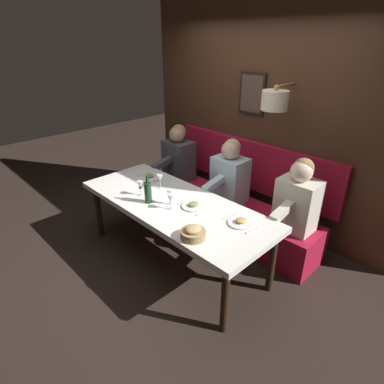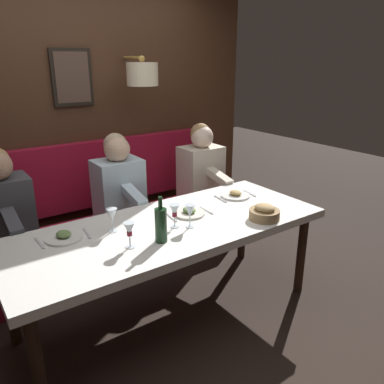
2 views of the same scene
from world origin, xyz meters
TOP-DOWN VIEW (x-y plane):
  - ground_plane at (0.00, 0.00)m, footprint 12.00×12.00m
  - dining_table at (0.00, 0.00)m, footprint 0.90×2.25m
  - banquette_bench at (0.89, 0.00)m, footprint 0.52×2.45m
  - back_wall_panel at (1.46, -0.00)m, footprint 0.59×3.65m
  - diner_nearest at (0.88, -0.93)m, footprint 0.60×0.40m
  - diner_near at (0.88, -0.03)m, footprint 0.60×0.40m
  - diner_middle at (0.88, 0.90)m, footprint 0.60×0.40m
  - place_setting_0 at (0.17, -0.76)m, footprint 0.24×0.33m
  - place_setting_1 at (0.08, -0.22)m, footprint 0.24×0.32m
  - place_setting_2 at (0.21, 0.67)m, footprint 0.24×0.32m
  - wine_glass_0 at (0.12, 0.37)m, footprint 0.07×0.07m
  - wine_glass_1 at (-0.12, -0.09)m, footprint 0.07×0.07m
  - wine_glass_2 at (-0.05, -0.01)m, footprint 0.07×0.07m
  - wine_glass_3 at (-0.15, 0.37)m, footprint 0.07×0.07m
  - wine_bottle at (-0.19, 0.18)m, footprint 0.08×0.08m
  - bread_bowl at (-0.31, -0.61)m, footprint 0.22×0.22m

SIDE VIEW (x-z plane):
  - ground_plane at x=0.00m, z-range 0.00..0.00m
  - banquette_bench at x=0.89m, z-range 0.00..0.45m
  - dining_table at x=0.00m, z-range 0.30..1.04m
  - place_setting_0 at x=0.17m, z-range 0.73..0.78m
  - place_setting_1 at x=0.08m, z-range 0.73..0.78m
  - place_setting_2 at x=0.21m, z-range 0.73..0.78m
  - bread_bowl at x=-0.31m, z-range 0.73..0.85m
  - diner_nearest at x=0.88m, z-range 0.42..1.21m
  - diner_near at x=0.88m, z-range 0.42..1.21m
  - diner_middle at x=0.88m, z-range 0.42..1.21m
  - wine_glass_2 at x=-0.05m, z-range 0.77..0.94m
  - wine_glass_3 at x=-0.15m, z-range 0.77..0.94m
  - wine_bottle at x=-0.19m, z-range 0.71..1.01m
  - wine_glass_0 at x=0.12m, z-range 0.77..0.94m
  - wine_glass_1 at x=-0.12m, z-range 0.77..0.94m
  - back_wall_panel at x=1.46m, z-range -0.08..2.82m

